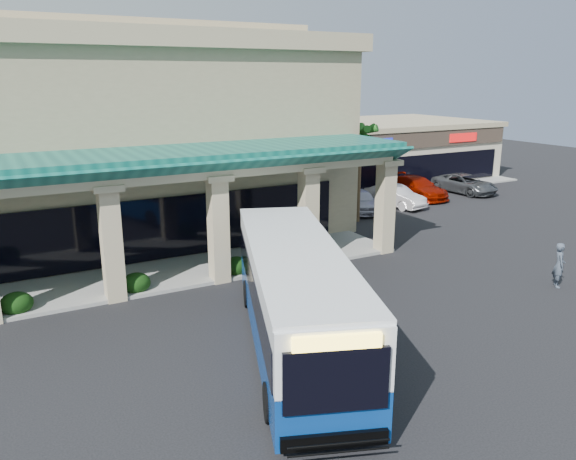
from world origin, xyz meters
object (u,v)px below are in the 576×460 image
car_red (417,187)px  car_gray (465,184)px  car_white (395,196)px  pedestrian (559,265)px  transit_bus (295,298)px  car_silver (360,201)px

car_red → car_gray: bearing=-5.3°
car_red → car_gray: size_ratio=1.04×
car_white → car_gray: car_white is taller
pedestrian → car_red: bearing=17.8°
pedestrian → car_gray: size_ratio=0.37×
pedestrian → car_gray: 20.22m
transit_bus → car_red: 25.60m
pedestrian → car_white: pedestrian is taller
pedestrian → car_gray: bearing=5.5°
transit_bus → car_red: transit_bus is taller
car_silver → car_white: (3.00, 0.09, -0.01)m
car_silver → pedestrian: bearing=-76.1°
transit_bus → car_white: transit_bus is taller
car_red → car_gray: 4.53m
car_red → car_white: bearing=-155.3°
pedestrian → car_white: 15.89m
pedestrian → car_red: pedestrian is taller
transit_bus → pedestrian: bearing=17.9°
transit_bus → car_white: bearing=62.8°
car_silver → car_white: 3.00m
transit_bus → car_white: size_ratio=2.73×
transit_bus → car_gray: transit_bus is taller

